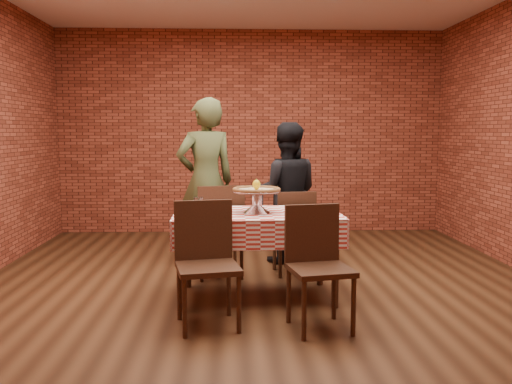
% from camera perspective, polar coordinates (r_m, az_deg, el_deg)
% --- Properties ---
extents(ground, '(6.00, 6.00, 0.00)m').
position_cam_1_polar(ground, '(5.13, 0.66, -10.20)').
color(ground, black).
rests_on(ground, ground).
extents(back_wall, '(5.50, 0.00, 5.50)m').
position_cam_1_polar(back_wall, '(7.92, -0.51, 6.27)').
color(back_wall, maroon).
rests_on(back_wall, ground).
extents(table, '(1.43, 0.88, 0.75)m').
position_cam_1_polar(table, '(4.84, 0.09, -6.63)').
color(table, '#382112').
rests_on(table, ground).
extents(tablecloth, '(1.47, 0.92, 0.24)m').
position_cam_1_polar(tablecloth, '(4.79, 0.09, -3.58)').
color(tablecloth, '#BA3126').
rests_on(tablecloth, table).
extents(pizza_stand, '(0.56, 0.56, 0.19)m').
position_cam_1_polar(pizza_stand, '(4.74, 0.05, -1.03)').
color(pizza_stand, silver).
rests_on(pizza_stand, tablecloth).
extents(pizza, '(0.55, 0.55, 0.03)m').
position_cam_1_polar(pizza, '(4.73, 0.05, 0.18)').
color(pizza, beige).
rests_on(pizza, pizza_stand).
extents(lemon, '(0.09, 0.09, 0.09)m').
position_cam_1_polar(lemon, '(4.72, 0.05, 0.77)').
color(lemon, yellow).
rests_on(lemon, pizza).
extents(water_glass_left, '(0.08, 0.08, 0.13)m').
position_cam_1_polar(water_glass_left, '(4.61, -5.91, -1.66)').
color(water_glass_left, white).
rests_on(water_glass_left, tablecloth).
extents(water_glass_right, '(0.08, 0.08, 0.13)m').
position_cam_1_polar(water_glass_right, '(4.84, -6.04, -1.29)').
color(water_glass_right, white).
rests_on(water_glass_right, tablecloth).
extents(side_plate, '(0.17, 0.17, 0.01)m').
position_cam_1_polar(side_plate, '(4.77, 6.20, -2.10)').
color(side_plate, white).
rests_on(side_plate, tablecloth).
extents(sweetener_packet_a, '(0.06, 0.05, 0.00)m').
position_cam_1_polar(sweetener_packet_a, '(4.63, 6.99, -2.42)').
color(sweetener_packet_a, white).
rests_on(sweetener_packet_a, tablecloth).
extents(sweetener_packet_b, '(0.06, 0.06, 0.00)m').
position_cam_1_polar(sweetener_packet_b, '(4.69, 8.40, -2.32)').
color(sweetener_packet_b, white).
rests_on(sweetener_packet_b, tablecloth).
extents(condiment_caddy, '(0.10, 0.09, 0.13)m').
position_cam_1_polar(condiment_caddy, '(5.09, 0.18, -0.87)').
color(condiment_caddy, silver).
rests_on(condiment_caddy, tablecloth).
extents(chair_near_left, '(0.53, 0.53, 0.93)m').
position_cam_1_polar(chair_near_left, '(4.12, -5.07, -7.67)').
color(chair_near_left, '#382112').
rests_on(chair_near_left, ground).
extents(chair_near_right, '(0.50, 0.50, 0.91)m').
position_cam_1_polar(chair_near_right, '(4.07, 6.74, -8.01)').
color(chair_near_right, '#382112').
rests_on(chair_near_right, ground).
extents(chair_far_left, '(0.52, 0.52, 0.94)m').
position_cam_1_polar(chair_far_left, '(5.53, -3.91, -3.99)').
color(chair_far_left, '#382112').
rests_on(chair_far_left, ground).
extents(chair_far_right, '(0.43, 0.43, 0.87)m').
position_cam_1_polar(chair_far_right, '(5.63, 3.90, -4.19)').
color(chair_far_right, '#382112').
rests_on(chair_far_right, ground).
extents(diner_olive, '(0.78, 0.65, 1.83)m').
position_cam_1_polar(diner_olive, '(6.07, -5.28, 1.15)').
color(diner_olive, '#414926').
rests_on(diner_olive, ground).
extents(diner_black, '(0.81, 0.66, 1.56)m').
position_cam_1_polar(diner_black, '(6.08, 3.16, -0.08)').
color(diner_black, black).
rests_on(diner_black, ground).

